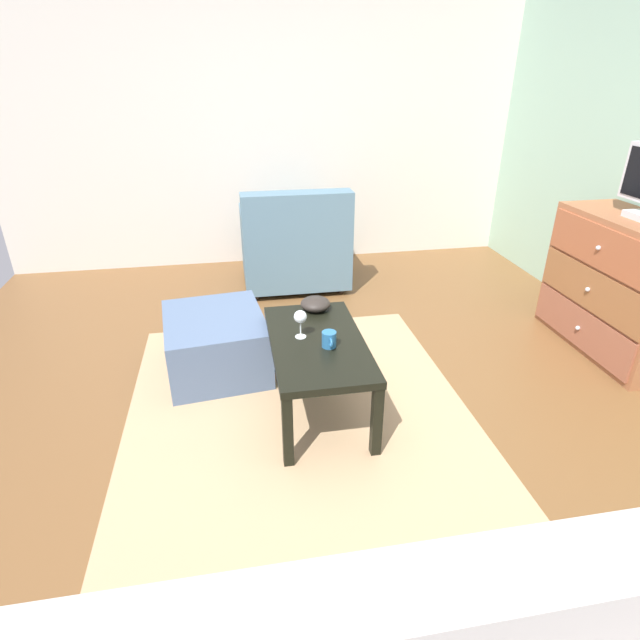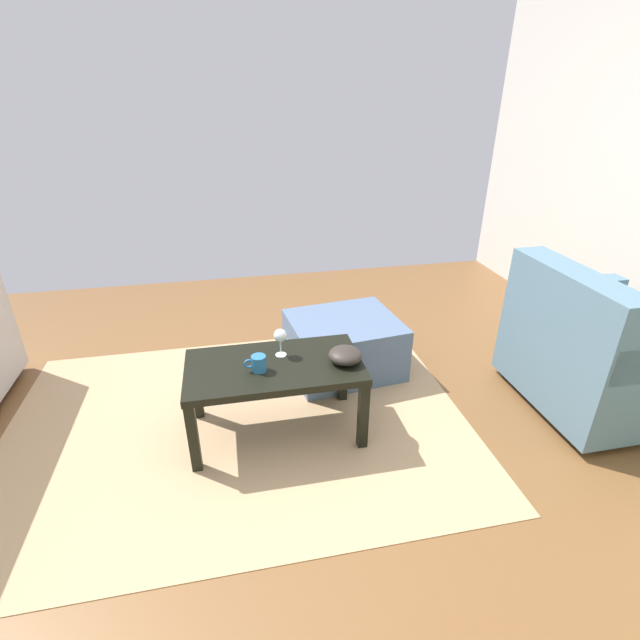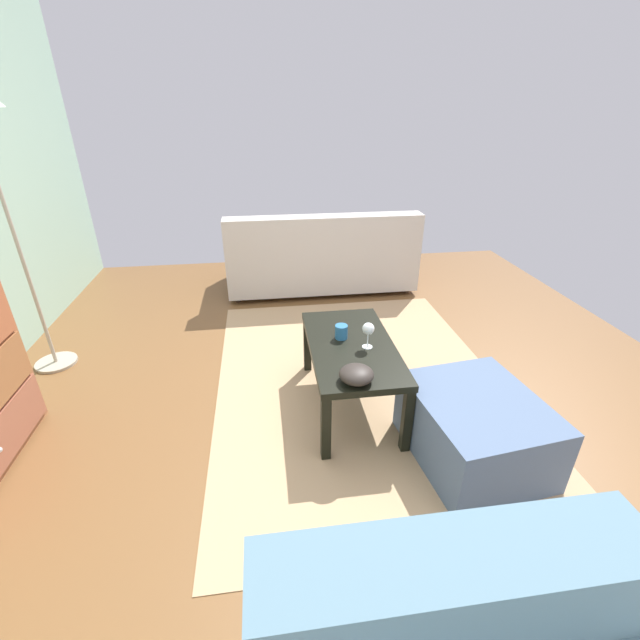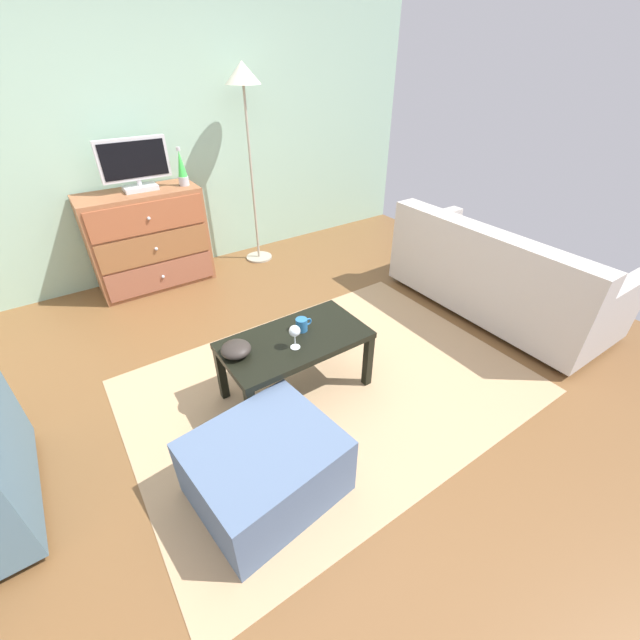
{
  "view_description": "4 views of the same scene",
  "coord_description": "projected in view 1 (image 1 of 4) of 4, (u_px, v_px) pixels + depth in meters",
  "views": [
    {
      "loc": [
        2.32,
        -0.49,
        1.74
      ],
      "look_at": [
        0.23,
        -0.12,
        0.68
      ],
      "focal_mm": 28.34,
      "sensor_mm": 36.0,
      "label": 1
    },
    {
      "loc": [
        0.17,
        1.99,
        1.73
      ],
      "look_at": [
        -0.24,
        -0.02,
        0.71
      ],
      "focal_mm": 26.04,
      "sensor_mm": 36.0,
      "label": 2
    },
    {
      "loc": [
        -2.14,
        0.4,
        1.7
      ],
      "look_at": [
        0.22,
        0.07,
        0.5
      ],
      "focal_mm": 23.91,
      "sensor_mm": 36.0,
      "label": 3
    },
    {
      "loc": [
        -1.03,
        -1.85,
        1.94
      ],
      "look_at": [
        0.19,
        -0.08,
        0.5
      ],
      "focal_mm": 22.6,
      "sensor_mm": 36.0,
      "label": 4
    }
  ],
  "objects": [
    {
      "name": "coffee_table",
      "position": [
        317.0,
        349.0,
        2.73
      ],
      "size": [
        0.92,
        0.5,
        0.44
      ],
      "color": "black",
      "rests_on": "ground_plane"
    },
    {
      "name": "ottoman",
      "position": [
        216.0,
        343.0,
        3.19
      ],
      "size": [
        0.77,
        0.68,
        0.37
      ],
      "primitive_type": "cube",
      "rotation": [
        0.0,
        0.0,
        0.12
      ],
      "color": "slate",
      "rests_on": "ground_plane"
    },
    {
      "name": "wall_plain_left",
      "position": [
        278.0,
        119.0,
        4.62
      ],
      "size": [
        0.12,
        5.1,
        2.66
      ],
      "primitive_type": "cube",
      "color": "beige",
      "rests_on": "ground_plane"
    },
    {
      "name": "area_rug",
      "position": [
        304.0,
        432.0,
        2.69
      ],
      "size": [
        2.6,
        1.9,
        0.01
      ],
      "primitive_type": "cube",
      "color": "tan",
      "rests_on": "ground_plane"
    },
    {
      "name": "dresser",
      "position": [
        621.0,
        287.0,
        3.32
      ],
      "size": [
        1.03,
        0.49,
        0.91
      ],
      "color": "#975B39",
      "rests_on": "ground_plane"
    },
    {
      "name": "armchair",
      "position": [
        294.0,
        246.0,
        4.39
      ],
      "size": [
        0.8,
        0.89,
        0.87
      ],
      "color": "#332319",
      "rests_on": "ground_plane"
    },
    {
      "name": "wine_glass",
      "position": [
        300.0,
        318.0,
        2.68
      ],
      "size": [
        0.07,
        0.07,
        0.16
      ],
      "color": "silver",
      "rests_on": "coffee_table"
    },
    {
      "name": "mug",
      "position": [
        329.0,
        339.0,
        2.61
      ],
      "size": [
        0.11,
        0.08,
        0.08
      ],
      "color": "#266296",
      "rests_on": "coffee_table"
    },
    {
      "name": "bowl_decorative",
      "position": [
        315.0,
        304.0,
        3.02
      ],
      "size": [
        0.18,
        0.18,
        0.08
      ],
      "primitive_type": "ellipsoid",
      "color": "#2D2622",
      "rests_on": "coffee_table"
    },
    {
      "name": "ground_plane",
      "position": [
        333.0,
        410.0,
        2.91
      ],
      "size": [
        5.74,
        5.1,
        0.05
      ],
      "primitive_type": "cube",
      "color": "brown"
    }
  ]
}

